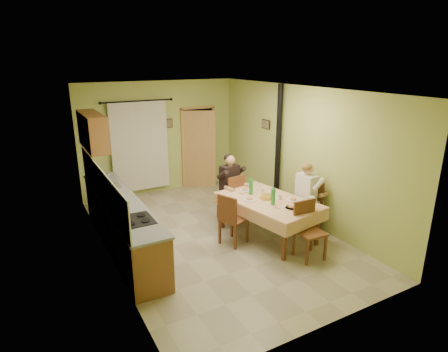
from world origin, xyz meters
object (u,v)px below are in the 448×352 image
chair_far (231,206)px  chair_left (233,229)px  chair_right (306,217)px  chair_near (309,242)px  man_right (307,189)px  dining_table (268,218)px  stove_flue (277,165)px  man_far (230,180)px

chair_far → chair_left: 1.14m
chair_right → chair_left: bearing=77.8°
chair_near → man_right: (0.66, 0.86, 0.59)m
dining_table → stove_flue: 1.65m
chair_right → stove_flue: 1.49m
stove_flue → man_far: bearing=-178.5°
chair_far → man_right: man_right is taller
man_right → chair_far: bearing=35.3°
chair_near → man_right: man_right is taller
chair_right → stove_flue: stove_flue is taller
chair_right → chair_left: chair_right is taller
chair_left → stove_flue: size_ratio=0.35×
man_far → chair_right: bearing=-59.7°
chair_near → chair_right: size_ratio=0.98×
chair_near → man_far: size_ratio=0.72×
chair_right → man_far: man_far is taller
man_right → stove_flue: bearing=-13.8°
chair_near → chair_right: bearing=-124.9°
chair_far → man_right: (1.01, -1.24, 0.59)m
chair_right → man_far: 1.72m
chair_right → dining_table: bearing=74.9°
man_right → chair_right: bearing=-90.0°
dining_table → man_right: 0.96m
chair_left → man_right: man_right is taller
chair_far → chair_left: size_ratio=1.01×
dining_table → chair_right: (0.82, -0.16, -0.09)m
dining_table → chair_right: size_ratio=2.08×
chair_right → stove_flue: (0.21, 1.28, 0.73)m
stove_flue → chair_right: bearing=-99.2°
chair_near → stove_flue: (0.88, 2.14, 0.73)m
chair_far → chair_near: bearing=-89.7°
dining_table → chair_near: chair_near is taller
chair_right → man_right: (-0.02, -0.00, 0.59)m
chair_left → man_right: 1.67m
stove_flue → man_right: bearing=-99.9°
chair_left → man_far: bearing=130.8°
chair_near → man_right: bearing=-124.2°
chair_far → chair_right: 1.60m
chair_far → stove_flue: 1.44m
chair_near → man_right: size_ratio=0.72×
chair_far → man_far: man_far is taller
man_right → stove_flue: 1.31m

